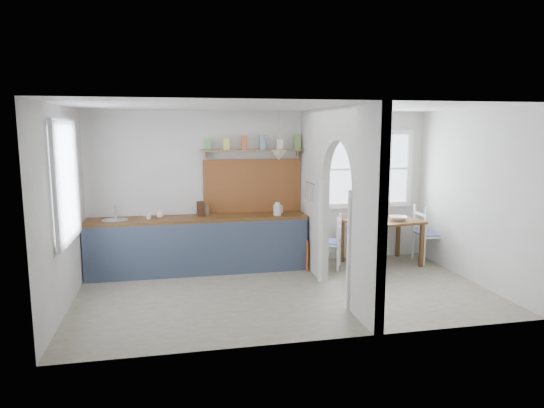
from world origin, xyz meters
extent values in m
cube|color=gray|center=(0.00, 0.00, 0.00)|extent=(5.80, 3.20, 0.01)
cube|color=beige|center=(0.00, 0.00, 2.60)|extent=(5.80, 3.20, 0.01)
cube|color=beige|center=(0.00, 1.60, 1.30)|extent=(5.80, 0.01, 2.60)
cube|color=beige|center=(0.00, -1.60, 1.30)|extent=(5.80, 0.01, 2.60)
cube|color=beige|center=(-2.90, 0.00, 1.30)|extent=(0.01, 3.20, 2.60)
cube|color=beige|center=(2.90, 0.00, 1.30)|extent=(0.01, 3.20, 2.60)
cube|color=beige|center=(0.70, -1.20, 1.30)|extent=(0.12, 0.80, 2.60)
cube|color=beige|center=(0.70, 1.00, 1.30)|extent=(0.12, 1.20, 2.60)
cube|color=beige|center=(0.70, -0.20, 2.08)|extent=(0.12, 1.20, 1.05)
cube|color=brown|center=(-1.13, 1.30, 0.88)|extent=(3.50, 0.60, 0.05)
cube|color=#415069|center=(-1.13, 1.01, 0.42)|extent=(3.50, 0.03, 0.85)
cube|color=#392113|center=(-1.13, 1.35, 0.42)|extent=(3.46, 0.45, 0.85)
cylinder|color=silver|center=(-2.43, 1.30, 0.89)|extent=(0.40, 0.40, 0.02)
cube|color=brown|center=(-0.20, 1.58, 1.35)|extent=(1.65, 0.03, 0.90)
cube|color=#895F3F|center=(-0.20, 1.49, 1.95)|extent=(1.75, 0.20, 0.03)
cube|color=#469244|center=(-0.95, 1.49, 2.06)|extent=(0.09, 0.09, 0.18)
cube|color=#D1C84E|center=(-0.65, 1.49, 2.06)|extent=(0.09, 0.09, 0.18)
cube|color=#B44C2A|center=(-0.35, 1.49, 2.06)|extent=(0.09, 0.09, 0.18)
cube|color=slate|center=(-0.06, 1.49, 2.06)|extent=(0.09, 0.09, 0.18)
cube|color=silver|center=(0.24, 1.49, 2.06)|extent=(0.09, 0.09, 0.18)
cube|color=#5D7F3A|center=(0.54, 1.49, 2.06)|extent=(0.09, 0.09, 0.18)
cone|color=beige|center=(0.15, 1.15, 1.88)|extent=(0.26, 0.26, 0.16)
cylinder|color=silver|center=(0.61, 0.90, 1.45)|extent=(0.02, 0.50, 0.02)
imported|color=silver|center=(-1.91, 1.27, 0.95)|extent=(0.12, 0.12, 0.10)
imported|color=white|center=(-1.74, 1.39, 0.95)|extent=(0.14, 0.14, 0.10)
cube|color=#392113|center=(-1.09, 1.40, 1.02)|extent=(0.12, 0.16, 0.23)
cylinder|color=#6E6650|center=(-1.01, 1.44, 0.99)|extent=(0.13, 0.13, 0.18)
cube|color=#BF356E|center=(0.58, 0.96, 0.28)|extent=(0.02, 0.03, 0.50)
cube|color=#BB6509|center=(0.58, 0.92, 0.25)|extent=(0.02, 0.03, 0.50)
imported|color=white|center=(2.17, 0.98, 0.81)|extent=(0.36, 0.36, 0.07)
imported|color=#527E50|center=(1.85, 0.96, 0.82)|extent=(0.13, 0.13, 0.09)
cylinder|color=black|center=(1.62, 0.98, 0.78)|extent=(0.27, 0.27, 0.02)
imported|color=#5C4365|center=(1.90, 1.23, 0.87)|extent=(0.22, 0.22, 0.18)
camera|label=1|loc=(-1.55, -6.42, 2.31)|focal=32.00mm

